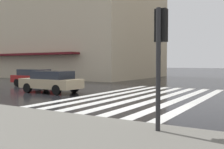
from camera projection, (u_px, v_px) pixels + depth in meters
ground_plane at (144, 109)px, 11.18m from camera, size 220.00×220.00×0.00m
zebra_crossing at (147, 96)px, 15.44m from camera, size 13.00×6.50×0.01m
traffic_signal_post at (160, 43)px, 6.90m from camera, size 0.44×0.30×3.14m
car_red at (35, 77)px, 22.26m from camera, size 1.85×4.10×1.41m
car_champagne at (51, 81)px, 17.25m from camera, size 1.85×4.10×1.41m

